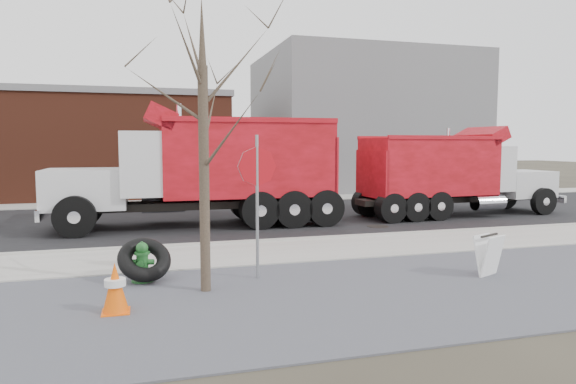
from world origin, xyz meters
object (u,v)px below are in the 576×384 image
object	(u,v)px
stop_sign	(257,182)
dump_truck_red_a	(451,171)
truck_tire	(144,259)
sandwich_board	(489,255)
fire_hydrant	(142,264)
dump_truck_red_b	(209,166)

from	to	relation	value
stop_sign	dump_truck_red_a	world-z (taller)	dump_truck_red_a
truck_tire	sandwich_board	size ratio (longest dim) A/B	1.43
fire_hydrant	sandwich_board	xyz separation A→B (m)	(6.65, -1.45, 0.08)
sandwich_board	dump_truck_red_a	xyz separation A→B (m)	(4.36, 7.94, 1.21)
stop_sign	sandwich_board	xyz separation A→B (m)	(4.48, -1.08, -1.48)
stop_sign	dump_truck_red_b	xyz separation A→B (m)	(-0.05, 6.89, 0.02)
dump_truck_red_a	dump_truck_red_b	distance (m)	8.89
truck_tire	dump_truck_red_b	xyz separation A→B (m)	(2.08, 6.49, 1.50)
fire_hydrant	stop_sign	distance (m)	2.70
dump_truck_red_a	sandwich_board	bearing A→B (deg)	-121.60
truck_tire	sandwich_board	world-z (taller)	truck_tire
fire_hydrant	dump_truck_red_b	size ratio (longest dim) A/B	0.09
sandwich_board	dump_truck_red_b	size ratio (longest dim) A/B	0.09
truck_tire	stop_sign	bearing A→B (deg)	-10.60
fire_hydrant	truck_tire	bearing A→B (deg)	44.01
sandwich_board	dump_truck_red_b	world-z (taller)	dump_truck_red_b
stop_sign	sandwich_board	bearing A→B (deg)	4.07
stop_sign	sandwich_board	size ratio (longest dim) A/B	3.39
truck_tire	sandwich_board	bearing A→B (deg)	-12.58
stop_sign	dump_truck_red_a	distance (m)	11.19
stop_sign	dump_truck_red_a	size ratio (longest dim) A/B	0.35
fire_hydrant	truck_tire	distance (m)	0.09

